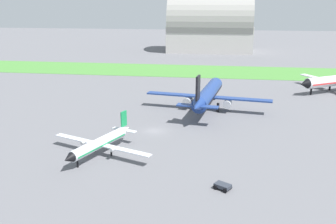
{
  "coord_description": "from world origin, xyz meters",
  "views": [
    {
      "loc": [
        13.72,
        -75.82,
        27.62
      ],
      "look_at": [
        2.29,
        4.93,
        3.0
      ],
      "focal_mm": 39.45,
      "sensor_mm": 36.0,
      "label": 1
    }
  ],
  "objects": [
    {
      "name": "hangar_distant",
      "position": [
        7.42,
        138.09,
        14.1
      ],
      "size": [
        46.63,
        30.35,
        32.31
      ],
      "color": "#BCB7B2",
      "rests_on": "ground_plane"
    },
    {
      "name": "ground_plane",
      "position": [
        0.0,
        0.0,
        0.0
      ],
      "size": [
        600.0,
        600.0,
        0.0
      ],
      "primitive_type": "plane",
      "color": "slate"
    },
    {
      "name": "airplane_foreground_turboprop",
      "position": [
        -7.67,
        -14.35,
        2.38
      ],
      "size": [
        20.75,
        17.97,
        6.51
      ],
      "rotation": [
        0.0,
        0.0,
        4.34
      ],
      "color": "silver",
      "rests_on": "ground_plane"
    },
    {
      "name": "grass_taxiway_strip",
      "position": [
        0.0,
        73.96,
        0.04
      ],
      "size": [
        360.0,
        28.0,
        0.08
      ],
      "primitive_type": "cube",
      "color": "#478438",
      "rests_on": "ground_plane"
    },
    {
      "name": "airplane_midfield_jet",
      "position": [
        10.9,
        18.04,
        4.19
      ],
      "size": [
        32.86,
        32.34,
        11.63
      ],
      "rotation": [
        0.0,
        0.0,
        1.43
      ],
      "color": "navy",
      "rests_on": "ground_plane"
    },
    {
      "name": "baggage_cart_near_gate",
      "position": [
        14.9,
        -24.59,
        0.57
      ],
      "size": [
        2.94,
        2.72,
        0.9
      ],
      "rotation": [
        0.0,
        0.0,
        5.74
      ],
      "color": "#2D333D",
      "rests_on": "ground_plane"
    },
    {
      "name": "airplane_parked_jet_far",
      "position": [
        49.7,
        43.74,
        3.63
      ],
      "size": [
        25.33,
        25.32,
        10.08
      ],
      "rotation": [
        0.0,
        0.0,
        3.69
      ],
      "color": "white",
      "rests_on": "ground_plane"
    }
  ]
}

